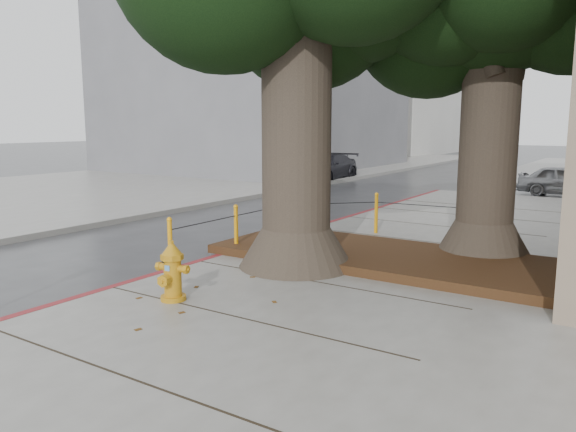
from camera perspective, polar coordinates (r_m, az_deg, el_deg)
name	(u,v)px	position (r m, az deg, el deg)	size (l,w,h in m)	color
ground	(208,321)	(7.86, -8.08, -10.47)	(140.00, 140.00, 0.00)	#28282B
sidewalk_opposite	(114,186)	(24.61, -17.24, 2.92)	(14.00, 60.00, 0.15)	slate
curb_red	(216,259)	(10.91, -7.31, -4.40)	(0.14, 26.00, 0.16)	maroon
planter_bed	(386,257)	(10.53, 9.92, -4.10)	(6.40, 2.60, 0.16)	black
building_far_grey	(262,66)	(34.14, -2.65, 14.97)	(12.00, 16.00, 12.00)	slate
building_far_white	(388,72)	(55.29, 10.15, 14.24)	(12.00, 18.00, 15.00)	silver
bollard_ring	(317,221)	(11.64, 2.93, -0.51)	(3.79, 5.39, 0.95)	#FFA50E
fire_hydrant	(172,271)	(8.20, -11.68, -5.53)	(0.47, 0.44, 0.87)	orange
car_silver	(566,181)	(23.12, 26.44, 3.20)	(1.35, 3.35, 1.14)	#939397
car_dark	(326,167)	(26.51, 3.89, 4.95)	(1.76, 4.32, 1.25)	black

